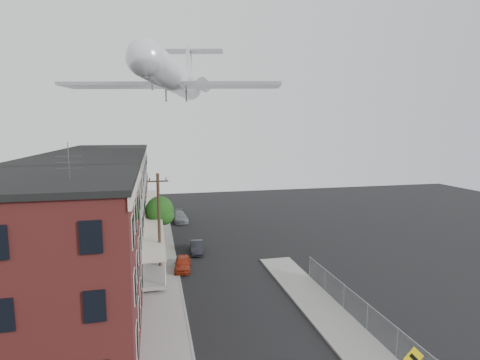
# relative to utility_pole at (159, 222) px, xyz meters

# --- Properties ---
(sidewalk_left) EXTENTS (3.00, 62.00, 0.12)m
(sidewalk_left) POSITION_rel_utility_pole_xyz_m (0.10, 6.00, -4.61)
(sidewalk_left) COLOR gray
(sidewalk_left) RESTS_ON ground
(sidewalk_right) EXTENTS (3.00, 26.00, 0.12)m
(sidewalk_right) POSITION_rel_utility_pole_xyz_m (11.10, -12.00, -4.61)
(sidewalk_right) COLOR gray
(sidewalk_right) RESTS_ON ground
(curb_left) EXTENTS (0.15, 62.00, 0.14)m
(curb_left) POSITION_rel_utility_pole_xyz_m (1.55, 6.00, -4.60)
(curb_left) COLOR gray
(curb_left) RESTS_ON ground
(curb_right) EXTENTS (0.15, 26.00, 0.14)m
(curb_right) POSITION_rel_utility_pole_xyz_m (9.65, -12.00, -4.60)
(curb_right) COLOR gray
(curb_right) RESTS_ON ground
(corner_building) EXTENTS (10.31, 12.30, 12.15)m
(corner_building) POSITION_rel_utility_pole_xyz_m (-6.40, -11.00, 0.49)
(corner_building) COLOR #391312
(corner_building) RESTS_ON ground
(row_house_a) EXTENTS (11.98, 7.00, 10.30)m
(row_house_a) POSITION_rel_utility_pole_xyz_m (-6.36, -1.50, 0.45)
(row_house_a) COLOR slate
(row_house_a) RESTS_ON ground
(row_house_b) EXTENTS (11.98, 7.00, 10.30)m
(row_house_b) POSITION_rel_utility_pole_xyz_m (-6.36, 5.50, 0.45)
(row_house_b) COLOR gray
(row_house_b) RESTS_ON ground
(row_house_c) EXTENTS (11.98, 7.00, 10.30)m
(row_house_c) POSITION_rel_utility_pole_xyz_m (-6.36, 12.50, 0.45)
(row_house_c) COLOR slate
(row_house_c) RESTS_ON ground
(row_house_d) EXTENTS (11.98, 7.00, 10.30)m
(row_house_d) POSITION_rel_utility_pole_xyz_m (-6.36, 19.50, 0.45)
(row_house_d) COLOR gray
(row_house_d) RESTS_ON ground
(row_house_e) EXTENTS (11.98, 7.00, 10.30)m
(row_house_e) POSITION_rel_utility_pole_xyz_m (-6.36, 26.50, 0.45)
(row_house_e) COLOR slate
(row_house_e) RESTS_ON ground
(chainlink_fence) EXTENTS (0.06, 18.06, 1.90)m
(chainlink_fence) POSITION_rel_utility_pole_xyz_m (12.60, -13.00, -3.68)
(chainlink_fence) COLOR gray
(chainlink_fence) RESTS_ON ground
(utility_pole) EXTENTS (1.80, 0.26, 9.00)m
(utility_pole) POSITION_rel_utility_pole_xyz_m (0.00, 0.00, 0.00)
(utility_pole) COLOR black
(utility_pole) RESTS_ON ground
(street_tree) EXTENTS (3.22, 3.20, 5.20)m
(street_tree) POSITION_rel_utility_pole_xyz_m (0.33, 9.92, -1.22)
(street_tree) COLOR black
(street_tree) RESTS_ON ground
(car_near) EXTENTS (1.83, 3.71, 1.22)m
(car_near) POSITION_rel_utility_pole_xyz_m (2.00, 0.27, -4.07)
(car_near) COLOR #A22C14
(car_near) RESTS_ON ground
(car_mid) EXTENTS (1.53, 3.75, 1.21)m
(car_mid) POSITION_rel_utility_pole_xyz_m (3.79, 4.77, -4.07)
(car_mid) COLOR black
(car_mid) RESTS_ON ground
(car_far) EXTENTS (2.31, 4.87, 1.37)m
(car_far) POSITION_rel_utility_pole_xyz_m (3.01, 18.59, -3.99)
(car_far) COLOR slate
(car_far) RESTS_ON ground
(airplane) EXTENTS (22.54, 25.77, 7.42)m
(airplane) POSITION_rel_utility_pole_xyz_m (2.23, 8.94, 13.55)
(airplane) COLOR silver
(airplane) RESTS_ON ground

